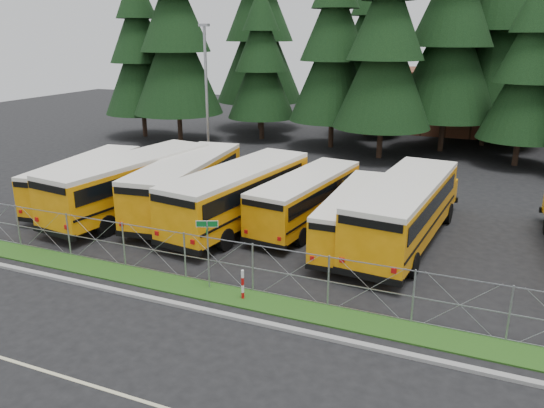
% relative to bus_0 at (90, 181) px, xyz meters
% --- Properties ---
extents(ground, '(120.00, 120.00, 0.00)m').
position_rel_bus_0_xyz_m(ground, '(14.45, -5.52, -1.34)').
color(ground, black).
rests_on(ground, ground).
extents(curb, '(50.00, 0.25, 0.12)m').
position_rel_bus_0_xyz_m(curb, '(14.45, -8.62, -1.28)').
color(curb, gray).
rests_on(curb, ground).
extents(grass_verge, '(50.00, 1.40, 0.06)m').
position_rel_bus_0_xyz_m(grass_verge, '(14.45, -7.22, -1.31)').
color(grass_verge, '#204C15').
rests_on(grass_verge, ground).
extents(chainlink_fence, '(44.00, 0.10, 2.00)m').
position_rel_bus_0_xyz_m(chainlink_fence, '(14.45, -6.52, -0.34)').
color(chainlink_fence, '#95979D').
rests_on(chainlink_fence, ground).
extents(brick_building, '(22.00, 10.00, 6.00)m').
position_rel_bus_0_xyz_m(brick_building, '(20.45, 34.48, 1.66)').
color(brick_building, brown).
rests_on(brick_building, ground).
extents(bus_0, '(3.63, 10.43, 2.68)m').
position_rel_bus_0_xyz_m(bus_0, '(0.00, 0.00, 0.00)').
color(bus_0, orange).
rests_on(bus_0, ground).
extents(bus_1, '(4.52, 12.48, 3.20)m').
position_rel_bus_0_xyz_m(bus_1, '(3.61, -0.31, 0.26)').
color(bus_1, orange).
rests_on(bus_1, ground).
extents(bus_2, '(4.09, 11.96, 3.07)m').
position_rel_bus_0_xyz_m(bus_2, '(6.23, 0.85, 0.20)').
color(bus_2, orange).
rests_on(bus_2, ground).
extents(bus_3, '(4.39, 12.06, 3.09)m').
position_rel_bus_0_xyz_m(bus_3, '(9.81, 0.26, 0.21)').
color(bus_3, orange).
rests_on(bus_3, ground).
extents(bus_4, '(3.70, 10.38, 2.66)m').
position_rel_bus_0_xyz_m(bus_4, '(12.92, 1.60, -0.01)').
color(bus_4, orange).
rests_on(bus_4, ground).
extents(bus_5, '(2.47, 9.84, 2.57)m').
position_rel_bus_0_xyz_m(bus_5, '(15.92, 0.02, -0.05)').
color(bus_5, orange).
rests_on(bus_5, ground).
extents(bus_6, '(3.97, 12.23, 3.15)m').
position_rel_bus_0_xyz_m(bus_6, '(17.99, 0.73, 0.24)').
color(bus_6, orange).
rests_on(bus_6, ground).
extents(street_sign, '(0.78, 0.52, 2.81)m').
position_rel_bus_0_xyz_m(street_sign, '(11.76, -6.93, 0.69)').
color(street_sign, '#95979D').
rests_on(street_sign, ground).
extents(striped_bollard, '(0.11, 0.11, 1.20)m').
position_rel_bus_0_xyz_m(striped_bollard, '(13.37, -7.25, -0.74)').
color(striped_bollard, '#B20C0C').
rests_on(striped_bollard, ground).
extents(light_standard, '(0.70, 0.35, 10.14)m').
position_rel_bus_0_xyz_m(light_standard, '(2.48, 9.65, 4.16)').
color(light_standard, '#95979D').
rests_on(light_standard, ground).
extents(conifer_0, '(6.95, 6.95, 15.36)m').
position_rel_bus_0_xyz_m(conifer_0, '(-9.86, 19.03, 6.34)').
color(conifer_0, black).
rests_on(conifer_0, ground).
extents(conifer_1, '(7.99, 7.99, 17.67)m').
position_rel_bus_0_xyz_m(conifer_1, '(-5.33, 18.20, 7.49)').
color(conifer_1, black).
rests_on(conifer_1, ground).
extents(conifer_2, '(6.25, 6.25, 13.82)m').
position_rel_bus_0_xyz_m(conifer_2, '(1.10, 22.21, 5.57)').
color(conifer_2, black).
rests_on(conifer_2, ground).
extents(conifer_3, '(7.35, 7.35, 16.26)m').
position_rel_bus_0_xyz_m(conifer_3, '(8.26, 21.02, 6.79)').
color(conifer_3, black).
rests_on(conifer_3, ground).
extents(conifer_4, '(7.60, 7.60, 16.82)m').
position_rel_bus_0_xyz_m(conifer_4, '(13.05, 18.46, 7.07)').
color(conifer_4, black).
rests_on(conifer_4, ground).
extents(conifer_5, '(8.52, 8.52, 18.84)m').
position_rel_bus_0_xyz_m(conifer_5, '(17.29, 23.09, 8.08)').
color(conifer_5, black).
rests_on(conifer_5, ground).
extents(conifer_6, '(6.14, 6.14, 13.59)m').
position_rel_bus_0_xyz_m(conifer_6, '(23.07, 19.90, 5.45)').
color(conifer_6, black).
rests_on(conifer_6, ground).
extents(conifer_10, '(8.77, 8.77, 19.41)m').
position_rel_bus_0_xyz_m(conifer_10, '(-1.41, 27.46, 8.36)').
color(conifer_10, black).
rests_on(conifer_10, ground).
extents(conifer_11, '(7.11, 7.11, 15.73)m').
position_rel_bus_0_xyz_m(conifer_11, '(9.73, 27.72, 6.52)').
color(conifer_11, black).
rests_on(conifer_11, ground).
extents(conifer_12, '(9.77, 9.77, 21.61)m').
position_rel_bus_0_xyz_m(conifer_12, '(20.46, 27.05, 9.47)').
color(conifer_12, black).
rests_on(conifer_12, ground).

